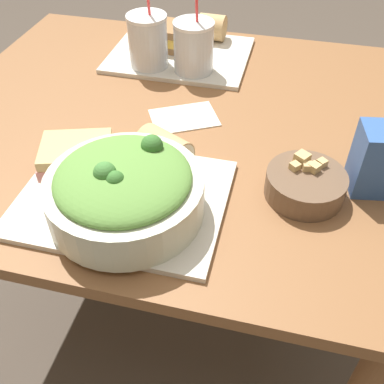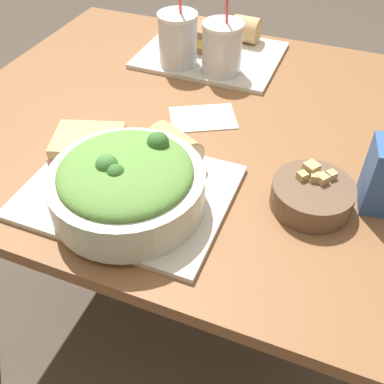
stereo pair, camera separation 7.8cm
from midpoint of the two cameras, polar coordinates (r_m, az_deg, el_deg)
ground_plane at (r=1.62m, az=0.91°, el=-12.81°), size 12.00×12.00×0.00m
dining_table at (r=1.15m, az=1.25°, el=5.45°), size 1.12×1.00×0.74m
tray_near at (r=0.87m, az=-5.79°, el=-0.01°), size 0.39×0.30×0.01m
tray_far at (r=1.34m, az=4.09°, el=16.91°), size 0.39×0.30×0.01m
salad_bowl at (r=0.80m, az=-5.54°, el=0.99°), size 0.28×0.28×0.12m
soup_bowl at (r=0.87m, az=17.51°, el=-0.41°), size 0.15×0.15×0.07m
sandwich_near at (r=0.92m, az=-10.54°, el=5.33°), size 0.17×0.15×0.06m
baguette_near at (r=0.90m, az=0.24°, el=5.46°), size 0.13×0.11×0.07m
sandwich_far at (r=1.37m, az=2.29°, el=19.35°), size 0.16×0.12×0.06m
baguette_far at (r=1.41m, az=8.66°, el=19.68°), size 0.08×0.08×0.07m
drink_cup_dark at (r=1.26m, az=0.06°, el=18.61°), size 0.11×0.11×0.21m
drink_cup_red at (r=1.22m, az=5.73°, el=17.52°), size 0.11×0.11×0.21m
napkin_folded at (r=1.08m, az=3.53°, el=9.36°), size 0.19×0.17×0.00m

